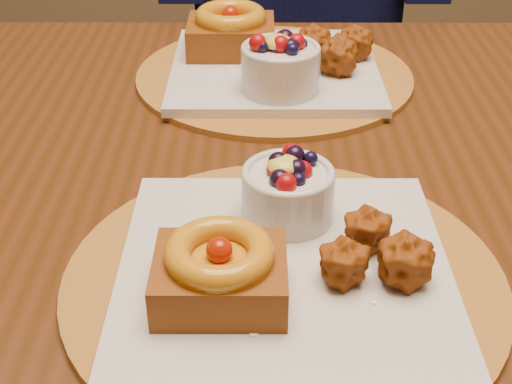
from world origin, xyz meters
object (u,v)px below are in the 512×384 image
place_setting_near (281,258)px  chair_far (340,54)px  dining_table (277,213)px  place_setting_far (272,60)px

place_setting_near → chair_far: chair_far is taller
dining_table → place_setting_far: 0.24m
place_setting_far → chair_far: size_ratio=0.43×
place_setting_near → chair_far: 1.26m
place_setting_near → dining_table: bearing=89.4°
place_setting_near → place_setting_far: size_ratio=1.00×
dining_table → place_setting_far: size_ratio=4.21×
place_setting_near → place_setting_far: place_setting_far is taller
place_setting_near → chair_far: (0.19, 1.21, -0.29)m
dining_table → place_setting_far: bearing=91.0°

